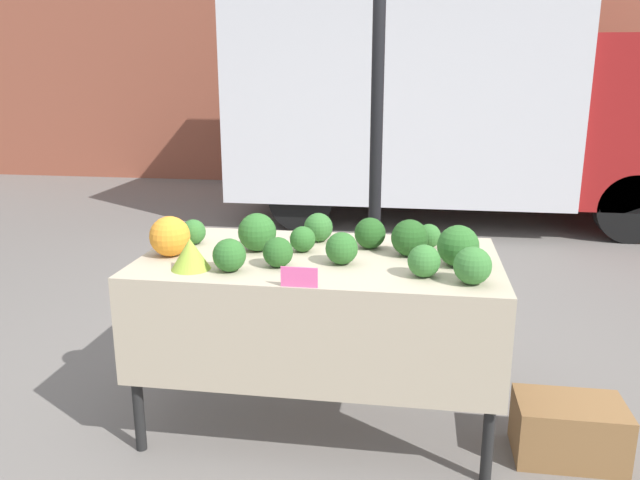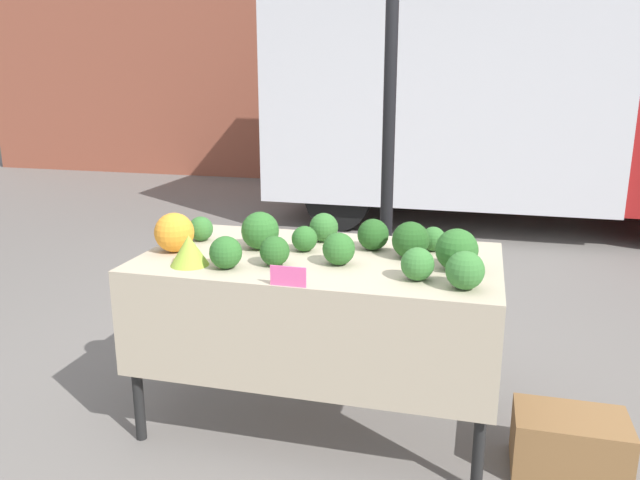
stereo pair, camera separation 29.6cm
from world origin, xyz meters
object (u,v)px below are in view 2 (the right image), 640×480
Objects in this scene: produce_crate at (569,444)px; orange_cauliflower at (174,232)px; price_sign at (288,276)px; parked_truck at (488,95)px.

orange_cauliflower is at bearing 178.00° from produce_crate.
orange_cauliflower reaches higher than price_sign.
orange_cauliflower is 0.40× the size of produce_crate.
price_sign is 1.44m from produce_crate.
parked_truck reaches higher than price_sign.
parked_truck is at bearing 73.69° from orange_cauliflower.
parked_truck is at bearing 81.88° from price_sign.
parked_truck is 5.38m from price_sign.
price_sign is at bearing -166.42° from produce_crate.
produce_crate is at bearing 13.58° from price_sign.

